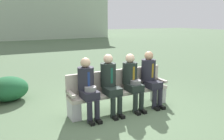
% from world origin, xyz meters
% --- Properties ---
extents(ground_plane, '(80.00, 80.00, 0.00)m').
position_xyz_m(ground_plane, '(0.00, 0.00, 0.00)').
color(ground_plane, '#51684A').
extents(park_bench, '(2.42, 0.44, 0.90)m').
position_xyz_m(park_bench, '(0.02, 0.34, 0.44)').
color(park_bench, '#B7AD9E').
rests_on(park_bench, ground).
extents(seated_man_leftmost, '(0.34, 0.72, 1.27)m').
position_xyz_m(seated_man_leftmost, '(-0.80, 0.20, 0.71)').
color(seated_man_leftmost, '#23232D').
rests_on(seated_man_leftmost, ground).
extents(seated_man_centerleft, '(0.34, 0.72, 1.31)m').
position_xyz_m(seated_man_centerleft, '(-0.27, 0.21, 0.73)').
color(seated_man_centerleft, '#1E2823').
rests_on(seated_man_centerleft, ground).
extents(seated_man_centerright, '(0.34, 0.72, 1.28)m').
position_xyz_m(seated_man_centerright, '(0.29, 0.20, 0.71)').
color(seated_man_centerright, '#1E2823').
rests_on(seated_man_centerright, ground).
extents(seated_man_rightmost, '(0.34, 0.72, 1.30)m').
position_xyz_m(seated_man_rightmost, '(0.82, 0.21, 0.73)').
color(seated_man_rightmost, '#23232D').
rests_on(seated_man_rightmost, ground).
extents(shrub_near_bench, '(0.99, 0.91, 0.62)m').
position_xyz_m(shrub_near_bench, '(-2.23, 2.10, 0.31)').
color(shrub_near_bench, '#1F5A33').
rests_on(shrub_near_bench, ground).
extents(building_backdrop, '(12.93, 9.30, 8.61)m').
position_xyz_m(building_backdrop, '(3.42, 24.43, 4.33)').
color(building_backdrop, '#A8BBA1').
rests_on(building_backdrop, ground).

